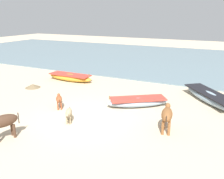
{
  "coord_description": "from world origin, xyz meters",
  "views": [
    {
      "loc": [
        5.85,
        -8.95,
        4.85
      ],
      "look_at": [
        -0.03,
        3.05,
        0.6
      ],
      "focal_mm": 38.06,
      "sensor_mm": 36.0,
      "label": 1
    }
  ],
  "objects_px": {
    "fishing_boat_2": "(210,97)",
    "cow_second_adult_dark": "(2,122)",
    "cow_adult_brown": "(167,115)",
    "fishing_boat_0": "(70,77)",
    "calf_near_rust": "(59,99)",
    "fishing_boat_1": "(138,102)",
    "calf_far_dun": "(69,113)"
  },
  "relations": [
    {
      "from": "calf_near_rust",
      "to": "fishing_boat_0",
      "type": "bearing_deg",
      "value": -10.15
    },
    {
      "from": "cow_adult_brown",
      "to": "calf_far_dun",
      "type": "height_order",
      "value": "cow_adult_brown"
    },
    {
      "from": "fishing_boat_0",
      "to": "fishing_boat_1",
      "type": "bearing_deg",
      "value": -22.31
    },
    {
      "from": "calf_near_rust",
      "to": "calf_far_dun",
      "type": "xyz_separation_m",
      "value": [
        1.54,
        -1.26,
        -0.03
      ]
    },
    {
      "from": "fishing_boat_2",
      "to": "calf_far_dun",
      "type": "distance_m",
      "value": 8.14
    },
    {
      "from": "fishing_boat_2",
      "to": "calf_far_dun",
      "type": "height_order",
      "value": "fishing_boat_2"
    },
    {
      "from": "fishing_boat_1",
      "to": "calf_near_rust",
      "type": "height_order",
      "value": "calf_near_rust"
    },
    {
      "from": "fishing_boat_0",
      "to": "fishing_boat_1",
      "type": "relative_size",
      "value": 1.1
    },
    {
      "from": "calf_near_rust",
      "to": "cow_second_adult_dark",
      "type": "relative_size",
      "value": 0.6
    },
    {
      "from": "fishing_boat_1",
      "to": "cow_second_adult_dark",
      "type": "relative_size",
      "value": 2.17
    },
    {
      "from": "fishing_boat_1",
      "to": "cow_adult_brown",
      "type": "relative_size",
      "value": 2.12
    },
    {
      "from": "fishing_boat_1",
      "to": "fishing_boat_2",
      "type": "xyz_separation_m",
      "value": [
        3.52,
        2.45,
        0.04
      ]
    },
    {
      "from": "cow_adult_brown",
      "to": "cow_second_adult_dark",
      "type": "relative_size",
      "value": 1.02
    },
    {
      "from": "calf_near_rust",
      "to": "cow_second_adult_dark",
      "type": "bearing_deg",
      "value": 141.64
    },
    {
      "from": "cow_adult_brown",
      "to": "calf_far_dun",
      "type": "relative_size",
      "value": 1.67
    },
    {
      "from": "fishing_boat_2",
      "to": "calf_far_dun",
      "type": "xyz_separation_m",
      "value": [
        -5.69,
        -5.82,
        0.17
      ]
    },
    {
      "from": "cow_adult_brown",
      "to": "cow_second_adult_dark",
      "type": "height_order",
      "value": "same"
    },
    {
      "from": "fishing_boat_1",
      "to": "cow_second_adult_dark",
      "type": "height_order",
      "value": "cow_second_adult_dark"
    },
    {
      "from": "fishing_boat_2",
      "to": "cow_adult_brown",
      "type": "xyz_separation_m",
      "value": [
        -1.42,
        -4.63,
        0.45
      ]
    },
    {
      "from": "fishing_boat_1",
      "to": "fishing_boat_2",
      "type": "bearing_deg",
      "value": -179.81
    },
    {
      "from": "fishing_boat_1",
      "to": "cow_adult_brown",
      "type": "height_order",
      "value": "cow_adult_brown"
    },
    {
      "from": "fishing_boat_1",
      "to": "fishing_boat_2",
      "type": "height_order",
      "value": "fishing_boat_2"
    },
    {
      "from": "fishing_boat_1",
      "to": "calf_far_dun",
      "type": "xyz_separation_m",
      "value": [
        -2.17,
        -3.38,
        0.21
      ]
    },
    {
      "from": "fishing_boat_0",
      "to": "fishing_boat_2",
      "type": "relative_size",
      "value": 0.89
    },
    {
      "from": "fishing_boat_0",
      "to": "cow_second_adult_dark",
      "type": "height_order",
      "value": "cow_second_adult_dark"
    },
    {
      "from": "fishing_boat_0",
      "to": "fishing_boat_2",
      "type": "xyz_separation_m",
      "value": [
        9.99,
        -0.26,
        0.02
      ]
    },
    {
      "from": "fishing_boat_0",
      "to": "fishing_boat_2",
      "type": "bearing_deg",
      "value": -1.06
    },
    {
      "from": "fishing_boat_1",
      "to": "fishing_boat_2",
      "type": "relative_size",
      "value": 0.8
    },
    {
      "from": "fishing_boat_0",
      "to": "calf_near_rust",
      "type": "distance_m",
      "value": 5.57
    },
    {
      "from": "fishing_boat_2",
      "to": "cow_adult_brown",
      "type": "distance_m",
      "value": 4.87
    },
    {
      "from": "fishing_boat_1",
      "to": "fishing_boat_2",
      "type": "distance_m",
      "value": 4.29
    },
    {
      "from": "fishing_boat_2",
      "to": "cow_second_adult_dark",
      "type": "xyz_separation_m",
      "value": [
        -7.13,
        -8.27,
        0.45
      ]
    }
  ]
}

